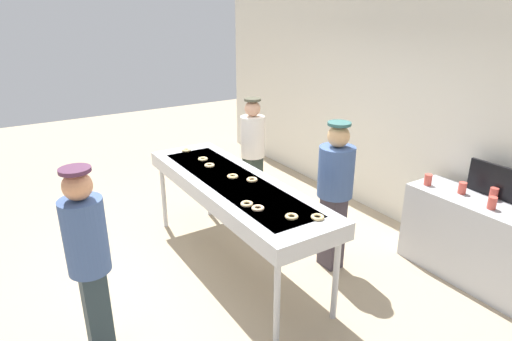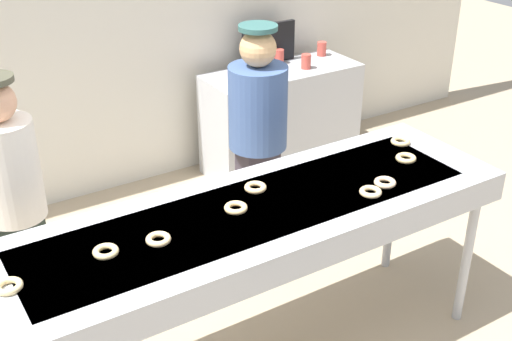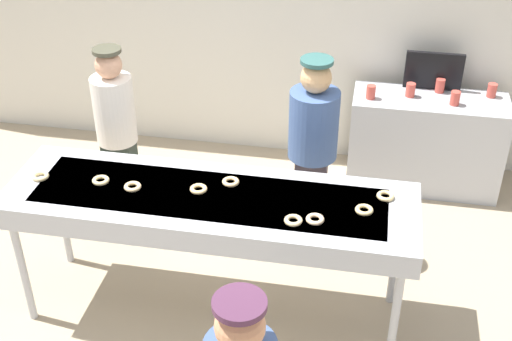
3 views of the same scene
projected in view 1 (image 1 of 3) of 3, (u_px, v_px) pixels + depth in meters
The scene contains 21 objects.
ground_plane at pixel (235, 264), 4.82m from camera, with size 16.00×16.00×0.00m, color tan.
back_wall at pixel (397, 105), 5.49m from camera, with size 8.00×0.12×3.03m, color silver.
fryer_conveyor at pixel (234, 188), 4.49m from camera, with size 2.72×0.80×1.00m.
plain_donut_0 at pixel (318, 217), 3.66m from camera, with size 0.11×0.11×0.03m, color #EECC86.
plain_donut_1 at pixel (186, 150), 5.38m from camera, with size 0.11×0.11×0.03m, color #F2D38E.
plain_donut_2 at pixel (209, 165), 4.86m from camera, with size 0.11×0.11×0.03m, color #F0CB8C.
plain_donut_3 at pixel (233, 176), 4.54m from camera, with size 0.11×0.11×0.03m, color #F9CF86.
plain_donut_4 at pixel (258, 208), 3.82m from camera, with size 0.11×0.11×0.03m, color beige.
plain_donut_5 at pixel (247, 204), 3.91m from camera, with size 0.11×0.11×0.03m, color beige.
plain_donut_6 at pixel (252, 180), 4.45m from camera, with size 0.11×0.11×0.03m, color #F3C785.
plain_donut_7 at pixel (291, 217), 3.67m from camera, with size 0.11×0.11×0.03m, color #F0CD84.
plain_donut_8 at pixel (203, 159), 5.06m from camera, with size 0.11×0.11×0.03m, color #EBCF8A.
worker_baker at pixel (335, 186), 4.47m from camera, with size 0.37×0.37×1.63m.
worker_assistant at pixel (253, 152), 5.67m from camera, with size 0.32×0.32×1.62m.
customer_waiting at pixel (89, 257), 3.28m from camera, with size 0.32×0.32×1.63m.
prep_counter at pixel (470, 239), 4.47m from camera, with size 1.34×0.52×0.88m, color #B7BABF.
paper_cup_0 at pixel (462, 188), 4.45m from camera, with size 0.08×0.08×0.12m, color #CC4C3F.
paper_cup_1 at pixel (494, 194), 4.31m from camera, with size 0.08×0.08×0.12m, color #CC4C3F.
paper_cup_3 at pixel (428, 180), 4.66m from camera, with size 0.08×0.08×0.12m, color #CC4C3F.
paper_cup_4 at pixel (492, 203), 4.11m from camera, with size 0.08×0.08×0.12m, color #CC4C3F.
menu_display at pixel (493, 180), 4.36m from camera, with size 0.50×0.04×0.34m, color black.
Camera 1 is at (3.61, -2.02, 2.69)m, focal length 30.22 mm.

